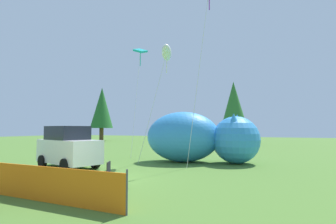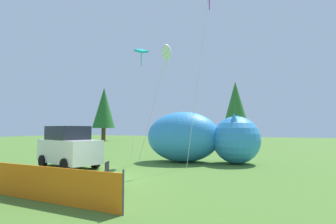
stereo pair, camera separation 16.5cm
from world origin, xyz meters
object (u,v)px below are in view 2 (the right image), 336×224
kite_white_ghost (167,53)px  parked_car (69,147)px  folding_chair (111,173)px  kite_teal_diamond (141,53)px  inflatable_cat (199,139)px

kite_white_ghost → parked_car: bearing=-139.7°
folding_chair → kite_teal_diamond: size_ratio=0.10×
kite_teal_diamond → kite_white_ghost: (4.25, -4.27, -1.67)m
inflatable_cat → kite_white_ghost: bearing=-150.2°
folding_chair → inflatable_cat: inflatable_cat is taller
parked_car → folding_chair: bearing=-13.9°
parked_car → inflatable_cat: size_ratio=0.60×
kite_white_ghost → kite_teal_diamond: bearing=134.8°
parked_car → kite_white_ghost: kite_white_ghost is taller
parked_car → kite_white_ghost: (4.31, 3.65, 5.77)m
parked_car → folding_chair: size_ratio=4.63×
inflatable_cat → kite_teal_diamond: kite_teal_diamond is taller
kite_teal_diamond → parked_car: bearing=-90.5°
parked_car → folding_chair: parked_car is taller
folding_chair → kite_white_ghost: size_ratio=0.13×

